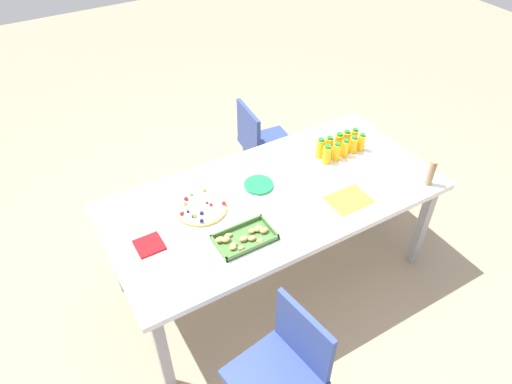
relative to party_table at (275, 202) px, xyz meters
name	(u,v)px	position (x,y,z in m)	size (l,w,h in m)	color
ground_plane	(272,273)	(0.00, 0.00, -0.70)	(12.00, 12.00, 0.00)	gray
party_table	(275,202)	(0.00, 0.00, 0.00)	(2.09, 1.00, 0.76)	white
chair_far_right	(284,365)	(0.48, 0.87, -0.20)	(0.45, 0.45, 0.83)	#33478C
chair_near_left	(262,142)	(-0.42, -0.85, -0.20)	(0.44, 0.44, 0.83)	#33478C
juice_bottle_0	(354,137)	(-0.77, -0.18, 0.12)	(0.05, 0.05, 0.13)	#FAAD14
juice_bottle_1	(346,139)	(-0.70, -0.18, 0.13)	(0.06, 0.06, 0.14)	#FAAC14
juice_bottle_2	(338,143)	(-0.63, -0.17, 0.13)	(0.06, 0.06, 0.14)	#FAAC14
juice_bottle_3	(329,146)	(-0.55, -0.18, 0.13)	(0.06, 0.06, 0.14)	#FAAC14
juice_bottle_4	(320,148)	(-0.48, -0.18, 0.13)	(0.06, 0.06, 0.15)	#FAAB14
juice_bottle_5	(361,142)	(-0.77, -0.10, 0.12)	(0.05, 0.05, 0.13)	#F9AD14
juice_bottle_6	(353,145)	(-0.70, -0.11, 0.12)	(0.05, 0.05, 0.13)	#F9AD14
juice_bottle_7	(345,148)	(-0.62, -0.10, 0.13)	(0.05, 0.05, 0.14)	#FAAC14
juice_bottle_8	(336,152)	(-0.55, -0.10, 0.12)	(0.05, 0.05, 0.13)	#F9AE14
juice_bottle_9	(327,155)	(-0.48, -0.11, 0.13)	(0.06, 0.06, 0.14)	#FAAB14
fruit_pizza	(201,208)	(0.46, -0.11, 0.07)	(0.32, 0.32, 0.05)	tan
snack_tray	(244,238)	(0.35, 0.24, 0.08)	(0.34, 0.20, 0.04)	#477238
plate_stack	(259,185)	(0.05, -0.12, 0.07)	(0.19, 0.19, 0.02)	#1E8C4C
napkin_stack	(149,245)	(0.83, 0.01, 0.07)	(0.15, 0.15, 0.01)	red
cardboard_tube	(431,173)	(-0.90, 0.41, 0.15)	(0.04, 0.04, 0.18)	#9E7A56
paper_folder	(349,200)	(-0.37, 0.27, 0.06)	(0.26, 0.20, 0.01)	yellow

